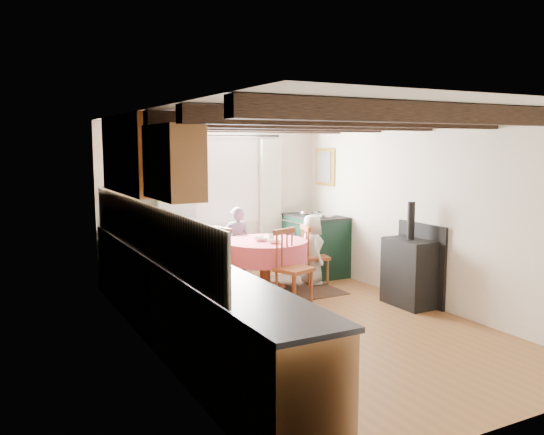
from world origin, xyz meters
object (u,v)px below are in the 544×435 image
cup (272,237)px  child_right (312,249)px  aga_range (316,244)px  child_far (237,244)px  cast_iron_stove (410,254)px  chair_near (294,266)px  chair_right (315,255)px  dining_table (265,266)px  chair_left (212,264)px

cup → child_right: bearing=2.5°
aga_range → child_far: child_far is taller
child_right → cup: bearing=103.8°
child_far → cup: child_far is taller
child_far → cast_iron_stove: bearing=139.0°
chair_near → child_right: (0.74, 0.75, 0.03)m
chair_right → chair_near: bearing=145.8°
child_right → cast_iron_stove: bearing=-150.3°
dining_table → chair_right: bearing=-0.8°
cast_iron_stove → child_right: cast_iron_stove is taller
chair_left → cast_iron_stove: 2.59m
dining_table → cast_iron_stove: bearing=-49.4°
dining_table → cast_iron_stove: (1.30, -1.52, 0.31)m
chair_near → cup: bearing=66.7°
dining_table → child_far: size_ratio=1.05×
chair_left → aga_range: (2.01, 0.61, 0.00)m
aga_range → child_far: size_ratio=0.92×
chair_right → cup: 0.80m
chair_near → cup: (0.05, 0.72, 0.28)m
chair_near → child_far: 1.44m
chair_left → aga_range: 2.10m
cast_iron_stove → chair_right: bearing=107.5°
chair_right → child_far: child_far is taller
cast_iron_stove → child_right: size_ratio=1.29×
chair_right → cast_iron_stove: (0.48, -1.51, 0.23)m
aga_range → cast_iron_stove: cast_iron_stove is taller
child_far → cup: 0.77m
chair_right → child_right: child_right is taller
cup → chair_near: bearing=-93.8°
chair_right → chair_left: bearing=104.3°
dining_table → aga_range: bearing=24.9°
chair_left → child_right: size_ratio=0.92×
chair_left → child_right: child_right is taller
chair_near → aga_range: 1.72m
cast_iron_stove → child_far: cast_iron_stove is taller
chair_near → chair_right: size_ratio=1.10×
child_right → cup: child_right is taller
chair_left → chair_right: 1.65m
aga_range → cup: 1.27m
dining_table → aga_range: size_ratio=1.14×
chair_left → cast_iron_stove: size_ratio=0.72×
cast_iron_stove → cup: cast_iron_stove is taller
aga_range → cup: (-1.10, -0.57, 0.28)m
chair_right → child_far: bearing=66.2°
dining_table → child_right: child_right is taller
dining_table → cup: cup is taller
chair_right → child_far: size_ratio=0.78×
chair_left → child_far: child_far is taller
dining_table → child_right: size_ratio=1.15×
chair_left → chair_right: (1.65, 0.04, -0.04)m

